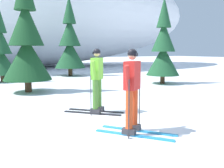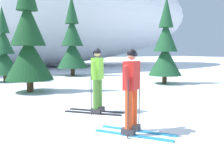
# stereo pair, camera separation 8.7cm
# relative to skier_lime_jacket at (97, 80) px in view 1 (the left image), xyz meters

# --- Properties ---
(ground_plane) EXTENTS (120.00, 120.00, 0.00)m
(ground_plane) POSITION_rel_skier_lime_jacket_xyz_m (-0.04, -1.05, -0.96)
(ground_plane) COLOR white
(skier_lime_jacket) EXTENTS (1.47, 1.49, 1.83)m
(skier_lime_jacket) POSITION_rel_skier_lime_jacket_xyz_m (0.00, 0.00, 0.00)
(skier_lime_jacket) COLOR black
(skier_lime_jacket) RESTS_ON ground
(skier_red_jacket) EXTENTS (1.38, 1.63, 1.81)m
(skier_red_jacket) POSITION_rel_skier_lime_jacket_xyz_m (-0.14, -2.01, -0.00)
(skier_red_jacket) COLOR #2893CC
(skier_red_jacket) RESTS_ON ground
(pine_tree_center_left) EXTENTS (1.62, 1.62, 4.20)m
(pine_tree_center_left) POSITION_rel_skier_lime_jacket_xyz_m (-1.50, 9.18, 0.80)
(pine_tree_center_left) COLOR #47301E
(pine_tree_center_left) RESTS_ON ground
(pine_tree_center) EXTENTS (2.03, 2.03, 5.25)m
(pine_tree_center) POSITION_rel_skier_lime_jacket_xyz_m (-0.96, 4.78, 1.24)
(pine_tree_center) COLOR #47301E
(pine_tree_center) RESTS_ON ground
(pine_tree_center_right) EXTENTS (2.15, 2.15, 5.56)m
(pine_tree_center_right) POSITION_rel_skier_lime_jacket_xyz_m (3.13, 10.77, 1.37)
(pine_tree_center_right) COLOR #47301E
(pine_tree_center_right) RESTS_ON ground
(pine_tree_far_right) EXTENTS (1.76, 1.76, 4.56)m
(pine_tree_far_right) POSITION_rel_skier_lime_jacket_xyz_m (5.96, 4.17, 0.95)
(pine_tree_far_right) COLOR #47301E
(pine_tree_far_right) RESTS_ON ground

